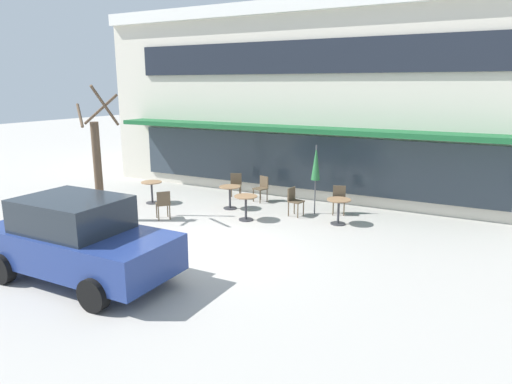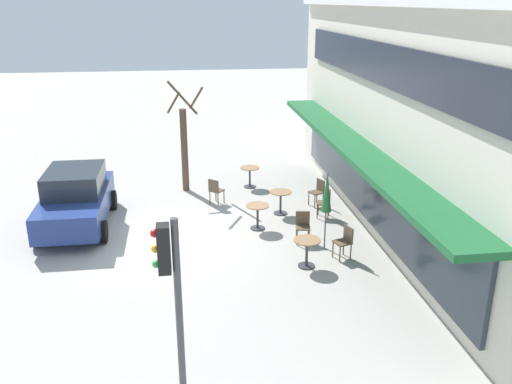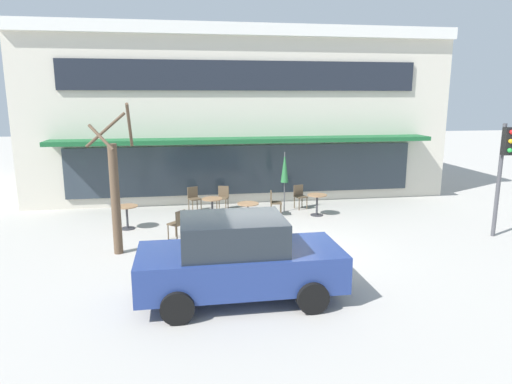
% 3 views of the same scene
% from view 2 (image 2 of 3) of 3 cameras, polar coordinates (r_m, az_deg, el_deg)
% --- Properties ---
extents(ground_plane, '(80.00, 80.00, 0.00)m').
position_cam_2_polar(ground_plane, '(15.98, -9.46, -4.82)').
color(ground_plane, '#ADA8A0').
extents(building_facade, '(16.89, 9.10, 6.84)m').
position_cam_2_polar(building_facade, '(17.56, 24.63, 7.63)').
color(building_facade, beige).
rests_on(building_facade, ground).
extents(cafe_table_near_wall, '(0.70, 0.70, 0.76)m').
position_cam_2_polar(cafe_table_near_wall, '(17.36, 2.61, -0.70)').
color(cafe_table_near_wall, '#333338').
rests_on(cafe_table_near_wall, ground).
extents(cafe_table_streetside, '(0.70, 0.70, 0.76)m').
position_cam_2_polar(cafe_table_streetside, '(14.01, 5.38, -5.92)').
color(cafe_table_streetside, '#333338').
rests_on(cafe_table_streetside, ground).
extents(cafe_table_by_tree, '(0.70, 0.70, 0.76)m').
position_cam_2_polar(cafe_table_by_tree, '(16.20, 0.17, -2.20)').
color(cafe_table_by_tree, '#333338').
rests_on(cafe_table_by_tree, ground).
extents(cafe_table_mid_patio, '(0.70, 0.70, 0.76)m').
position_cam_2_polar(cafe_table_mid_patio, '(19.85, -0.66, 1.94)').
color(cafe_table_mid_patio, '#333338').
rests_on(cafe_table_mid_patio, ground).
extents(patio_umbrella_green_folded, '(0.28, 0.28, 2.20)m').
position_cam_2_polar(patio_umbrella_green_folded, '(14.68, 7.46, -0.09)').
color(patio_umbrella_green_folded, '#4C4C51').
rests_on(patio_umbrella_green_folded, ground).
extents(cafe_chair_0, '(0.53, 0.53, 0.89)m').
position_cam_2_polar(cafe_chair_0, '(18.18, 6.54, 0.17)').
color(cafe_chair_0, brown).
rests_on(cafe_chair_0, ground).
extents(cafe_chair_1, '(0.45, 0.45, 0.89)m').
position_cam_2_polar(cafe_chair_1, '(15.40, 4.95, -3.44)').
color(cafe_chair_1, brown).
rests_on(cafe_chair_1, ground).
extents(cafe_chair_2, '(0.56, 0.56, 0.89)m').
position_cam_2_polar(cafe_chair_2, '(18.20, -4.30, 0.26)').
color(cafe_chair_2, brown).
rests_on(cafe_chair_2, ground).
extents(cafe_chair_3, '(0.50, 0.50, 0.89)m').
position_cam_2_polar(cafe_chair_3, '(14.58, 9.33, -5.00)').
color(cafe_chair_3, brown).
rests_on(cafe_chair_3, ground).
extents(cafe_chair_4, '(0.51, 0.51, 0.89)m').
position_cam_2_polar(cafe_chair_4, '(17.20, 7.37, -1.01)').
color(cafe_chair_4, brown).
rests_on(cafe_chair_4, ground).
extents(parked_sedan, '(4.21, 2.04, 1.76)m').
position_cam_2_polar(parked_sedan, '(17.18, -18.43, -0.66)').
color(parked_sedan, navy).
rests_on(parked_sedan, ground).
extents(street_tree, '(1.25, 1.29, 4.02)m').
position_cam_2_polar(street_tree, '(19.35, -7.53, 4.99)').
color(street_tree, brown).
rests_on(street_tree, ground).
extents(traffic_light_pole, '(0.26, 0.44, 3.40)m').
position_cam_2_polar(traffic_light_pole, '(8.79, -8.91, -9.47)').
color(traffic_light_pole, '#47474C').
rests_on(traffic_light_pole, ground).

